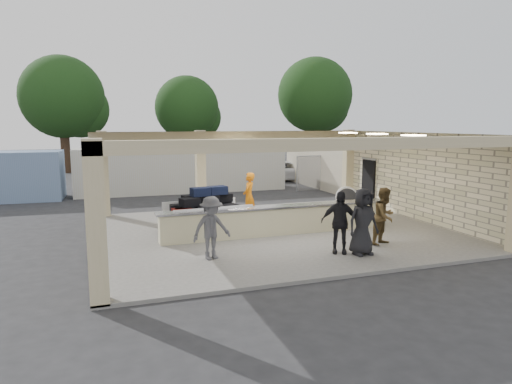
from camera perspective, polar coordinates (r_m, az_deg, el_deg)
name	(u,v)px	position (r m, az deg, el deg)	size (l,w,h in m)	color
ground	(273,234)	(16.13, 2.08, -5.22)	(120.00, 120.00, 0.00)	#242426
pavilion	(272,193)	(16.55, 1.96, -0.10)	(12.01, 10.00, 3.55)	#625F5B
baggage_counter	(278,220)	(15.55, 2.76, -3.53)	(8.20, 0.58, 0.98)	beige
luggage_cart	(205,209)	(15.73, -6.43, -2.07)	(2.84, 1.89, 1.59)	silver
drum_fan	(347,198)	(19.97, 11.29, -0.74)	(1.00, 0.72, 1.06)	silver
baggage_handler	(249,197)	(17.64, -0.89, -0.59)	(0.68, 0.37, 1.87)	orange
passenger_a	(385,216)	(14.71, 15.78, -2.93)	(0.87, 0.38, 1.79)	brown
passenger_b	(339,222)	(13.45, 10.39, -3.73)	(1.07, 0.39, 1.82)	black
passenger_c	(211,228)	(12.70, -5.59, -4.50)	(1.14, 0.40, 1.76)	#55555B
passenger_d	(363,222)	(13.42, 13.21, -3.62)	(0.94, 0.39, 1.93)	black
car_white_a	(288,171)	(30.97, 4.04, 2.67)	(2.21, 4.66, 1.33)	white
car_white_b	(350,168)	(32.08, 11.64, 2.91)	(1.82, 4.89, 1.55)	white
car_dark	(277,169)	(32.55, 2.65, 2.95)	(1.39, 3.93, 1.31)	black
container_white	(183,169)	(26.26, -9.16, 2.82)	(11.62, 2.32, 2.52)	#BCBCB7
fence	(386,169)	(29.04, 16.00, 2.74)	(12.06, 0.06, 2.03)	gray
tree_left	(67,101)	(38.83, -22.55, 10.52)	(6.60, 6.30, 9.00)	#382619
tree_mid	(190,111)	(41.54, -8.24, 10.04)	(6.00, 5.60, 8.00)	#382619
tree_right	(317,98)	(44.57, 7.63, 11.56)	(7.20, 7.00, 10.00)	#382619
adjacent_building	(357,160)	(29.00, 12.48, 3.94)	(6.00, 8.00, 3.20)	#BBAF94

